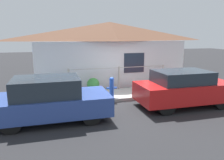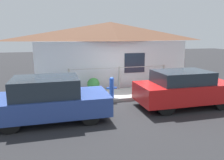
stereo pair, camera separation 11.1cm
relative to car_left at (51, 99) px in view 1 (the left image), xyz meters
The scene contains 10 objects.
ground_plane 3.57m from the car_left, 20.12° to the left, with size 60.00×60.00×0.00m, color #262628.
sidewalk 3.93m from the car_left, 32.20° to the left, with size 24.00×1.73×0.15m.
house 5.74m from the car_left, 52.25° to the left, with size 8.21×2.23×3.43m.
fence 4.30m from the car_left, 40.27° to the left, with size 4.90×0.10×1.12m.
car_left is the anchor object (origin of this frame).
car_right 5.01m from the car_left, ahead, with size 3.77×1.74×1.42m.
fire_hydrant 2.93m from the car_left, 30.53° to the left, with size 0.45×0.20×0.88m.
potted_plant_near_hydrant 3.26m from the car_left, 52.99° to the left, with size 0.58×0.58×0.66m.
potted_plant_by_fence 2.41m from the car_left, 76.71° to the left, with size 0.36×0.36×0.52m.
potted_plant_corner 5.82m from the car_left, 24.49° to the left, with size 0.40×0.40×0.52m.
Camera 1 is at (-3.34, -8.28, 2.76)m, focal length 35.00 mm.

